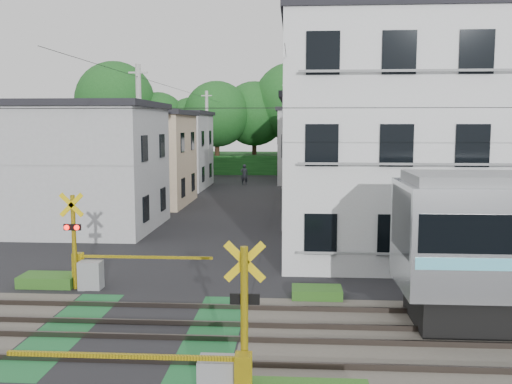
# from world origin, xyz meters

# --- Properties ---
(ground) EXTENTS (120.00, 120.00, 0.00)m
(ground) POSITION_xyz_m (0.00, 0.00, 0.00)
(ground) COLOR black
(track_bed) EXTENTS (120.00, 120.00, 0.14)m
(track_bed) POSITION_xyz_m (0.00, 0.00, 0.04)
(track_bed) COLOR #47423A
(track_bed) RESTS_ON ground
(crossing_signal_near) EXTENTS (4.74, 0.65, 3.09)m
(crossing_signal_near) POSITION_xyz_m (2.59, -3.65, 0.71)
(crossing_signal_near) COLOR yellow
(crossing_signal_near) RESTS_ON ground
(crossing_signal_far) EXTENTS (4.74, 0.65, 3.09)m
(crossing_signal_far) POSITION_xyz_m (-2.59, 3.65, 0.71)
(crossing_signal_far) COLOR yellow
(crossing_signal_far) RESTS_ON ground
(apartment_block) EXTENTS (10.20, 8.36, 9.30)m
(apartment_block) POSITION_xyz_m (8.50, 9.49, 4.66)
(apartment_block) COLOR silver
(apartment_block) RESTS_ON ground
(houses_row) EXTENTS (22.07, 31.35, 6.80)m
(houses_row) POSITION_xyz_m (0.25, 25.92, 3.24)
(houses_row) COLOR #A7A9AC
(houses_row) RESTS_ON ground
(tree_hill) EXTENTS (40.00, 13.76, 11.77)m
(tree_hill) POSITION_xyz_m (0.53, 48.14, 5.83)
(tree_hill) COLOR #1A501C
(tree_hill) RESTS_ON ground
(catenary) EXTENTS (60.00, 5.04, 7.00)m
(catenary) POSITION_xyz_m (6.00, 0.03, 3.70)
(catenary) COLOR #2D2D33
(catenary) RESTS_ON ground
(utility_poles) EXTENTS (7.90, 42.00, 8.00)m
(utility_poles) POSITION_xyz_m (-1.05, 23.01, 4.08)
(utility_poles) COLOR #A5A5A0
(utility_poles) RESTS_ON ground
(pedestrian) EXTENTS (0.66, 0.44, 1.79)m
(pedestrian) POSITION_xyz_m (-0.40, 35.55, 0.89)
(pedestrian) COLOR #31333D
(pedestrian) RESTS_ON ground
(weed_patches) EXTENTS (10.25, 8.80, 0.40)m
(weed_patches) POSITION_xyz_m (1.76, -0.09, 0.18)
(weed_patches) COLOR #2D5E1E
(weed_patches) RESTS_ON ground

